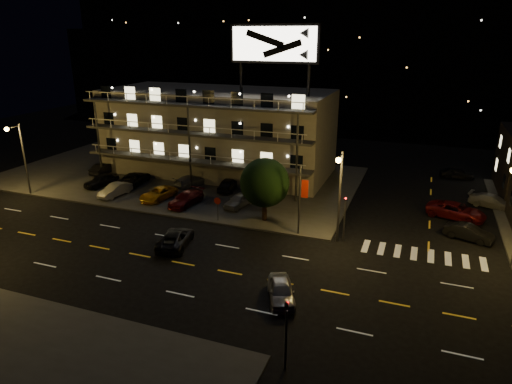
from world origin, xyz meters
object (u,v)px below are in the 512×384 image
(lot_car_2, at_px, (158,194))
(lot_car_7, at_px, (191,180))
(tree, at_px, (264,184))
(side_car_0, at_px, (469,233))
(lot_car_4, at_px, (239,200))
(road_car_east, at_px, (281,291))
(road_car_west, at_px, (176,238))

(lot_car_2, xyz_separation_m, lot_car_7, (1.08, 5.38, -0.00))
(tree, xyz_separation_m, lot_car_7, (-11.52, 6.78, -2.98))
(lot_car_2, bearing_deg, side_car_0, 11.71)
(lot_car_7, bearing_deg, side_car_0, -165.84)
(tree, relative_size, lot_car_2, 1.34)
(tree, bearing_deg, lot_car_4, 145.40)
(road_car_east, distance_m, road_car_west, 11.89)
(lot_car_7, bearing_deg, lot_car_2, 101.26)
(lot_car_7, height_order, side_car_0, lot_car_7)
(lot_car_4, height_order, side_car_0, lot_car_4)
(tree, xyz_separation_m, lot_car_4, (-3.64, 2.51, -2.95))
(road_car_east, bearing_deg, road_car_west, 132.69)
(lot_car_4, xyz_separation_m, side_car_0, (21.75, -0.14, -0.15))
(tree, height_order, lot_car_2, tree)
(tree, distance_m, road_car_west, 9.79)
(road_car_east, bearing_deg, tree, 90.91)
(lot_car_7, distance_m, side_car_0, 29.95)
(side_car_0, bearing_deg, lot_car_4, 109.10)
(road_car_west, bearing_deg, lot_car_4, -110.73)
(tree, relative_size, lot_car_7, 1.40)
(lot_car_7, height_order, road_car_west, lot_car_7)
(lot_car_4, distance_m, side_car_0, 21.75)
(lot_car_2, xyz_separation_m, road_car_east, (18.28, -13.89, -0.08))
(tree, distance_m, side_car_0, 18.52)
(side_car_0, bearing_deg, lot_car_7, 101.01)
(road_car_west, bearing_deg, tree, -136.10)
(road_car_west, bearing_deg, road_car_east, 144.17)
(lot_car_4, bearing_deg, tree, -22.60)
(lot_car_4, bearing_deg, lot_car_2, -160.90)
(lot_car_4, distance_m, road_car_west, 10.33)
(tree, relative_size, road_car_east, 1.48)
(lot_car_4, relative_size, side_car_0, 0.96)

